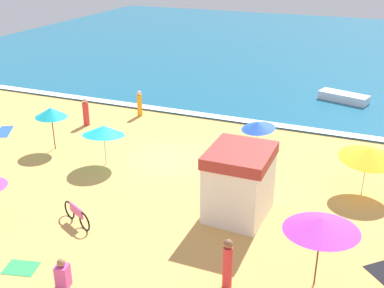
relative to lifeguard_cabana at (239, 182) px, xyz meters
name	(u,v)px	position (x,y,z in m)	size (l,w,h in m)	color
ground_plane	(169,160)	(-4.53, 3.46, -1.39)	(60.00, 60.00, 0.00)	#E0A856
ocean_water	(289,47)	(-4.53, 31.46, -1.34)	(60.00, 44.00, 0.10)	#196084
wave_breaker_foam	(214,116)	(-4.53, 9.76, -1.28)	(57.00, 0.70, 0.01)	white
lifeguard_cabana	(239,182)	(0.00, 0.00, 0.00)	(2.26, 2.64, 2.72)	white
beach_umbrella_0	(258,126)	(-0.50, 4.47, 0.60)	(2.20, 2.21, 2.24)	silver
beach_umbrella_2	(104,130)	(-7.05, 1.90, 0.32)	(1.98, 2.02, 2.04)	silver
beach_umbrella_4	(51,112)	(-10.38, 2.46, 0.56)	(2.06, 2.05, 2.22)	#4C3823
beach_umbrella_5	(368,154)	(4.28, 3.62, 0.40)	(3.10, 3.12, 2.14)	silver
beach_umbrella_6	(322,224)	(3.36, -2.94, 0.75)	(3.18, 3.18, 2.40)	#4C3823
parked_bicycle	(77,214)	(-5.32, -2.87, -1.01)	(1.66, 0.85, 0.76)	black
beachgoer_1	(228,264)	(0.93, -4.10, -0.54)	(0.40, 0.40, 1.71)	red
beachgoer_3	(140,104)	(-8.74, 8.43, -0.63)	(0.41, 0.41, 1.55)	orange
beachgoer_4	(86,112)	(-10.82, 5.91, -0.64)	(0.41, 0.41, 1.58)	red
beachgoer_6	(63,274)	(-3.66, -5.96, -0.94)	(0.44, 0.44, 1.00)	#D84CA5
beach_towel_2	(21,268)	(-5.47, -5.77, -1.38)	(1.20, 0.99, 0.01)	green
beach_towel_4	(4,132)	(-14.44, 3.29, -1.38)	(1.47, 1.86, 0.01)	blue
small_boat_0	(344,97)	(2.26, 15.67, -1.03)	(3.29, 1.94, 0.52)	white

